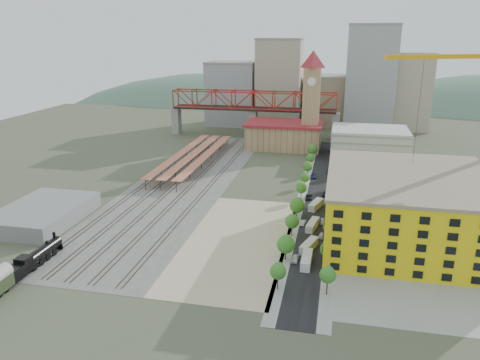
% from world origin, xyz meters
% --- Properties ---
extents(ground, '(400.00, 400.00, 0.00)m').
position_xyz_m(ground, '(0.00, 0.00, 0.00)').
color(ground, '#474C38').
rests_on(ground, ground).
extents(ballast_strip, '(36.00, 165.00, 0.06)m').
position_xyz_m(ballast_strip, '(-36.00, 17.50, 0.03)').
color(ballast_strip, '#605E59').
rests_on(ballast_strip, ground).
extents(dirt_lot, '(28.00, 67.00, 0.06)m').
position_xyz_m(dirt_lot, '(-4.00, -31.50, 0.03)').
color(dirt_lot, tan).
rests_on(dirt_lot, ground).
extents(street_asphalt, '(12.00, 170.00, 0.06)m').
position_xyz_m(street_asphalt, '(16.00, 15.00, 0.03)').
color(street_asphalt, black).
rests_on(street_asphalt, ground).
extents(sidewalk_west, '(3.00, 170.00, 0.04)m').
position_xyz_m(sidewalk_west, '(10.50, 15.00, 0.02)').
color(sidewalk_west, gray).
rests_on(sidewalk_west, ground).
extents(sidewalk_east, '(3.00, 170.00, 0.04)m').
position_xyz_m(sidewalk_east, '(21.50, 15.00, 0.02)').
color(sidewalk_east, gray).
rests_on(sidewalk_east, ground).
extents(construction_pad, '(50.00, 90.00, 0.06)m').
position_xyz_m(construction_pad, '(45.00, -20.00, 0.03)').
color(construction_pad, gray).
rests_on(construction_pad, ground).
extents(rail_tracks, '(26.56, 160.00, 0.18)m').
position_xyz_m(rail_tracks, '(-37.80, 17.50, 0.15)').
color(rail_tracks, '#382B23').
rests_on(rail_tracks, ground).
extents(platform_canopies, '(16.00, 80.00, 4.12)m').
position_xyz_m(platform_canopies, '(-41.00, 45.00, 3.99)').
color(platform_canopies, '#BF6949').
rests_on(platform_canopies, ground).
extents(station_hall, '(38.00, 24.00, 13.10)m').
position_xyz_m(station_hall, '(-5.00, 82.00, 6.67)').
color(station_hall, tan).
rests_on(station_hall, ground).
extents(clock_tower, '(12.00, 12.00, 52.00)m').
position_xyz_m(clock_tower, '(8.00, 79.99, 28.70)').
color(clock_tower, tan).
rests_on(clock_tower, ground).
extents(parking_garage, '(34.00, 26.00, 14.00)m').
position_xyz_m(parking_garage, '(36.00, 70.00, 7.00)').
color(parking_garage, silver).
rests_on(parking_garage, ground).
extents(truss_bridge, '(94.00, 9.60, 25.60)m').
position_xyz_m(truss_bridge, '(-25.00, 105.00, 18.86)').
color(truss_bridge, gray).
rests_on(truss_bridge, ground).
extents(construction_building, '(44.60, 50.60, 18.80)m').
position_xyz_m(construction_building, '(42.00, -20.00, 9.41)').
color(construction_building, '#D5C811').
rests_on(construction_building, ground).
extents(warehouse, '(22.00, 32.00, 5.00)m').
position_xyz_m(warehouse, '(-66.00, -30.00, 2.50)').
color(warehouse, gray).
rests_on(warehouse, ground).
extents(street_trees, '(15.40, 124.40, 8.00)m').
position_xyz_m(street_trees, '(16.00, 5.00, 0.00)').
color(street_trees, '#387222').
rests_on(street_trees, ground).
extents(skyline, '(133.00, 46.00, 60.00)m').
position_xyz_m(skyline, '(7.47, 142.31, 22.81)').
color(skyline, '#9EA0A3').
rests_on(skyline, ground).
extents(distant_hills, '(647.00, 264.00, 227.00)m').
position_xyz_m(distant_hills, '(45.28, 260.00, -79.54)').
color(distant_hills, '#4C6B59').
rests_on(distant_hills, ground).
extents(locomotive, '(3.12, 24.04, 6.01)m').
position_xyz_m(locomotive, '(-50.00, -57.40, 2.24)').
color(locomotive, black).
rests_on(locomotive, ground).
extents(site_trailer_a, '(2.54, 9.04, 2.46)m').
position_xyz_m(site_trailer_a, '(16.00, -41.61, 1.23)').
color(site_trailer_a, silver).
rests_on(site_trailer_a, ground).
extents(site_trailer_b, '(4.81, 9.02, 2.39)m').
position_xyz_m(site_trailer_b, '(16.00, -33.09, 1.19)').
color(site_trailer_b, silver).
rests_on(site_trailer_b, ground).
extents(site_trailer_c, '(3.74, 8.83, 2.34)m').
position_xyz_m(site_trailer_c, '(16.00, -18.45, 1.17)').
color(site_trailer_c, silver).
rests_on(site_trailer_c, ground).
extents(site_trailer_d, '(4.81, 9.05, 2.40)m').
position_xyz_m(site_trailer_d, '(16.00, -1.19, 1.20)').
color(site_trailer_d, silver).
rests_on(site_trailer_d, ground).
extents(car_0, '(1.87, 4.18, 1.40)m').
position_xyz_m(car_0, '(13.00, -40.47, 0.70)').
color(car_0, white).
rests_on(car_0, ground).
extents(car_1, '(1.93, 4.17, 1.32)m').
position_xyz_m(car_1, '(13.00, -16.27, 0.66)').
color(car_1, '#9A9A9F').
rests_on(car_1, ground).
extents(car_2, '(2.41, 4.86, 1.33)m').
position_xyz_m(car_2, '(13.00, 7.73, 0.66)').
color(car_2, black).
rests_on(car_2, ground).
extents(car_3, '(2.13, 5.04, 1.45)m').
position_xyz_m(car_3, '(13.00, 33.14, 0.73)').
color(car_3, navy).
rests_on(car_3, ground).
extents(car_4, '(2.12, 4.09, 1.33)m').
position_xyz_m(car_4, '(19.00, -24.42, 0.67)').
color(car_4, silver).
rests_on(car_4, ground).
extents(car_5, '(1.52, 4.30, 1.41)m').
position_xyz_m(car_5, '(19.00, -13.82, 0.71)').
color(car_5, gray).
rests_on(car_5, ground).
extents(car_6, '(2.95, 5.40, 1.43)m').
position_xyz_m(car_6, '(19.00, 11.89, 0.72)').
color(car_6, black).
rests_on(car_6, ground).
extents(car_7, '(2.14, 4.79, 1.37)m').
position_xyz_m(car_7, '(19.00, 41.49, 0.68)').
color(car_7, navy).
rests_on(car_7, ground).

